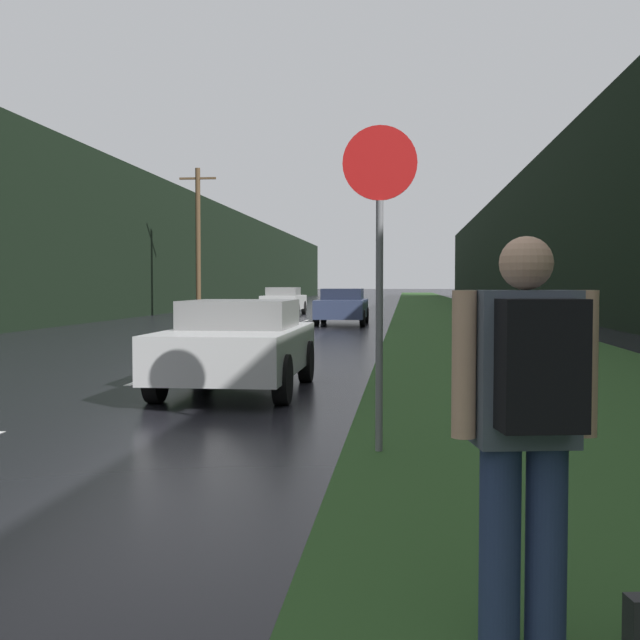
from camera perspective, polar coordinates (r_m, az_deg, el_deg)
The scene contains 13 objects.
grass_verge at distance 41.21m, azimuth 9.39°, elevation 0.27°, with size 6.00×240.00×0.02m, color #26471E.
lane_stripe_c at distance 14.58m, azimuth -11.61°, elevation -3.85°, with size 0.12×3.00×0.01m, color silver.
lane_stripe_d at distance 21.33m, azimuth -5.89°, elevation -1.81°, with size 0.12×3.00×0.01m, color silver.
lane_stripe_e at distance 28.20m, azimuth -2.95°, elevation -0.74°, with size 0.12×3.00×0.01m, color silver.
lane_stripe_f at distance 35.12m, azimuth -1.16°, elevation -0.09°, with size 0.12×3.00×0.01m, color silver.
treeline_far_side at distance 53.09m, azimuth -9.51°, elevation 4.77°, with size 2.00×140.00×7.43m, color black.
treeline_near_side at distance 51.87m, azimuth 15.45°, elevation 5.59°, with size 2.00×140.00×8.92m, color black.
utility_pole_far at distance 39.61m, azimuth -8.66°, elevation 5.61°, with size 1.80×0.24×7.26m.
stop_sign at distance 7.63m, azimuth 4.26°, elevation 4.82°, with size 0.71×0.07×3.11m.
hitchhiker_with_backpack at distance 3.52m, azimuth 14.52°, elevation -6.87°, with size 0.62×0.48×1.82m.
car_passing_near at distance 12.18m, azimuth -5.82°, elevation -1.71°, with size 1.95×4.13×1.37m.
car_passing_far at distance 32.17m, azimuth 1.59°, elevation 0.99°, with size 1.98×4.59×1.45m.
car_oncoming at distance 42.03m, azimuth -2.58°, elevation 1.38°, with size 1.94×4.57×1.47m.
Camera 1 is at (4.41, -1.10, 1.61)m, focal length 45.00 mm.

